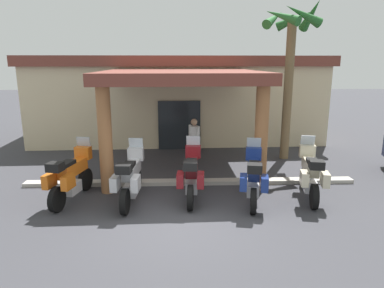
% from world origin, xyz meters
% --- Properties ---
extents(ground_plane, '(80.00, 80.00, 0.00)m').
position_xyz_m(ground_plane, '(0.00, 0.00, 0.00)').
color(ground_plane, '#38383D').
extents(motel_building, '(13.76, 11.14, 3.96)m').
position_xyz_m(motel_building, '(-0.07, 9.48, 2.04)').
color(motel_building, beige).
rests_on(motel_building, ground_plane).
extents(motorcycle_orange, '(0.91, 2.19, 1.61)m').
position_xyz_m(motorcycle_orange, '(-2.94, 1.36, 0.70)').
color(motorcycle_orange, black).
rests_on(motorcycle_orange, ground_plane).
extents(motorcycle_silver, '(0.73, 2.21, 1.61)m').
position_xyz_m(motorcycle_silver, '(-1.30, 1.16, 0.70)').
color(motorcycle_silver, black).
rests_on(motorcycle_silver, ground_plane).
extents(motorcycle_maroon, '(0.73, 2.21, 1.61)m').
position_xyz_m(motorcycle_maroon, '(0.34, 1.37, 0.70)').
color(motorcycle_maroon, black).
rests_on(motorcycle_maroon, ground_plane).
extents(motorcycle_blue, '(0.88, 2.20, 1.61)m').
position_xyz_m(motorcycle_blue, '(1.98, 1.07, 0.70)').
color(motorcycle_blue, black).
rests_on(motorcycle_blue, ground_plane).
extents(motorcycle_cream, '(0.89, 2.20, 1.61)m').
position_xyz_m(motorcycle_cream, '(3.62, 1.31, 0.70)').
color(motorcycle_cream, black).
rests_on(motorcycle_cream, ground_plane).
extents(pedestrian, '(0.38, 0.42, 1.74)m').
position_xyz_m(pedestrian, '(0.53, 4.52, 1.01)').
color(pedestrian, black).
rests_on(pedestrian, ground_plane).
extents(palm_tree_near_portico, '(2.17, 2.24, 5.94)m').
position_xyz_m(palm_tree_near_portico, '(4.13, 5.40, 4.23)').
color(palm_tree_near_portico, brown).
rests_on(palm_tree_near_portico, ground_plane).
extents(curb_strip, '(10.20, 0.36, 0.12)m').
position_xyz_m(curb_strip, '(0.34, 2.56, 0.06)').
color(curb_strip, '#ADA89E').
rests_on(curb_strip, ground_plane).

